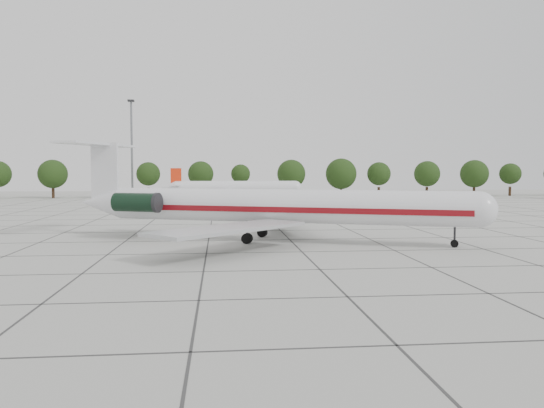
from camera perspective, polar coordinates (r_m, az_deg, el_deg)
The scene contains 6 objects.
ground at distance 52.64m, azimuth 1.90°, elevation -3.85°, with size 260.00×260.00×0.00m, color #B7B7AF.
apron_joints at distance 67.44m, azimuth 0.23°, elevation -2.20°, with size 170.00×170.00×0.02m, color #383838.
main_airliner at distance 51.69m, azimuth -1.19°, elevation -0.14°, with size 40.46×30.66×9.78m.
bg_airliner_c at distance 120.82m, azimuth -4.00°, elevation 1.74°, with size 28.24×27.20×7.40m.
tree_line at distance 136.83m, azimuth -7.67°, elevation 3.22°, with size 249.86×8.44×10.22m.
floodlight_mast at distance 145.78m, azimuth -14.86°, elevation 6.42°, with size 1.60×1.60×25.45m.
Camera 1 is at (-6.86, -51.74, 6.83)m, focal length 35.00 mm.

